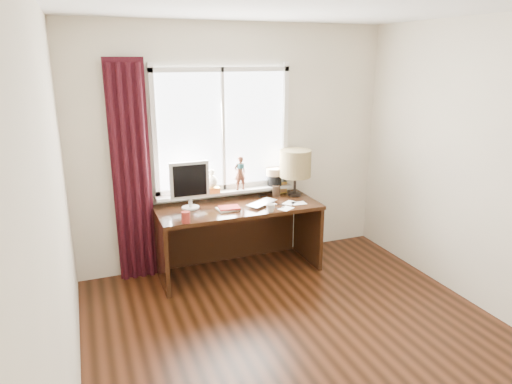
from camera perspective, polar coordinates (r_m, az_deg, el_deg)
name	(u,v)px	position (r m, az deg, el deg)	size (l,w,h in m)	color
floor	(320,356)	(3.83, 7.97, -19.63)	(3.50, 4.00, 0.00)	#442010
wall_back	(235,147)	(5.01, -2.59, 5.63)	(3.50, 2.60, 0.00)	beige
wall_left	(57,231)	(2.83, -23.60, -4.46)	(4.00, 2.60, 0.00)	beige
wall_right	(511,175)	(4.36, 29.24, 1.86)	(4.00, 2.60, 0.00)	beige
laptop	(262,203)	(4.81, 0.75, -1.43)	(0.36, 0.23, 0.03)	silver
mug	(271,207)	(4.58, 1.85, -1.94)	(0.09, 0.09, 0.09)	white
red_cup	(186,217)	(4.33, -8.77, -3.13)	(0.08, 0.08, 0.11)	maroon
window	(226,148)	(4.93, -3.77, 5.53)	(1.52, 0.20, 1.40)	white
curtain	(132,175)	(4.73, -15.29, 2.10)	(0.38, 0.09, 2.25)	black
desk	(236,224)	(4.95, -2.55, -4.08)	(1.70, 0.70, 0.75)	#32190C
monitor	(190,182)	(4.67, -8.30, 1.22)	(0.40, 0.18, 0.49)	beige
notebook_stack	(228,208)	(4.65, -3.46, -2.06)	(0.24, 0.18, 0.03)	beige
brush_holder	(276,191)	(5.09, 2.55, 0.14)	(0.09, 0.09, 0.25)	black
icon_frame	(283,188)	(5.20, 3.37, 0.53)	(0.10, 0.02, 0.13)	gold
table_lamp	(295,164)	(5.05, 4.93, 3.51)	(0.35, 0.35, 0.52)	black
loose_papers	(292,205)	(4.82, 4.47, -1.60)	(0.37, 0.33, 0.00)	white
desk_cables	(271,202)	(4.91, 1.91, -1.20)	(0.17, 0.52, 0.01)	black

